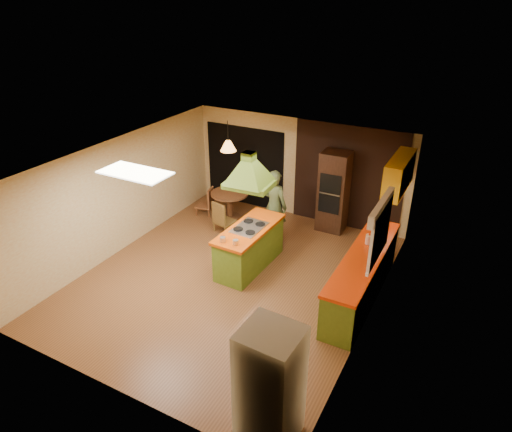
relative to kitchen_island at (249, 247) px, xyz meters
The scene contains 21 objects.
ground 0.73m from the kitchen_island, 99.69° to the right, with size 6.50×6.50×0.00m, color brown.
room_walls 0.97m from the kitchen_island, 99.69° to the right, with size 5.50×6.50×6.50m.
ceiling_plane 2.12m from the kitchen_island, 99.69° to the right, with size 6.50×6.50×0.00m, color silver.
brick_panel 3.02m from the kitchen_island, 66.62° to the left, with size 2.64×0.03×2.50m, color #381E14.
nook_opening 3.17m from the kitchen_island, 120.85° to the left, with size 2.20×0.03×2.10m, color black.
right_counter 2.36m from the kitchen_island, ahead, with size 0.62×3.05×0.92m.
upper_cabinets 3.32m from the kitchen_island, 33.56° to the left, with size 0.34×1.40×0.70m, color yellow.
window_right 2.92m from the kitchen_island, ahead, with size 0.12×1.35×1.06m.
fluor_panel 2.94m from the kitchen_island, 124.20° to the right, with size 1.20×0.60×0.03m, color white.
kitchen_island is the anchor object (origin of this frame).
range_hood 1.80m from the kitchen_island, ahead, with size 0.92×0.69×0.78m.
man 1.32m from the kitchen_island, 92.28° to the left, with size 0.62×0.41×1.70m, color #434E29.
refrigerator 4.06m from the kitchen_island, 57.67° to the right, with size 0.71×0.67×1.72m, color white.
wall_oven 2.62m from the kitchen_island, 68.46° to the left, with size 0.65×0.61×1.94m.
dining_table 2.28m from the kitchen_island, 131.17° to the left, with size 0.93×0.93×0.70m.
chair_left 2.73m from the kitchen_island, 143.73° to the left, with size 0.39×0.39×0.72m, color brown, non-canonical shape.
chair_near 1.64m from the kitchen_island, 139.58° to the left, with size 0.43×0.43×0.79m, color brown, non-canonical shape.
pendant_lamp 2.69m from the kitchen_island, 131.17° to the left, with size 0.38×0.38×0.25m, color #FF9E3F.
canister_large 2.60m from the kitchen_island, 24.70° to the left, with size 0.15×0.15×0.22m, color beige.
canister_medium 2.42m from the kitchen_island, 11.67° to the left, with size 0.13×0.13×0.19m, color beige.
canister_small 2.42m from the kitchen_island, 11.65° to the left, with size 0.13×0.13×0.18m, color beige.
Camera 1 is at (4.01, -6.52, 5.27)m, focal length 32.00 mm.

